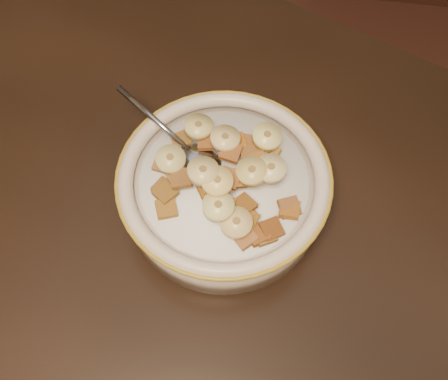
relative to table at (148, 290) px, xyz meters
The scene contains 45 objects.
table is the anchor object (origin of this frame).
chair 0.76m from the table, 87.30° to the left, with size 0.43×0.43×0.97m, color black.
cereal_bowl 0.13m from the table, 79.25° to the left, with size 0.21×0.21×0.05m, color beige.
milk 0.14m from the table, 79.25° to the left, with size 0.18×0.18×0.00m, color white.
spoon 0.15m from the table, 94.38° to the left, with size 0.04×0.05×0.01m, color #878EA1.
cereal_square_0 0.15m from the table, 44.48° to the left, with size 0.02×0.02×0.01m, color brown.
cereal_square_1 0.15m from the table, 45.68° to the left, with size 0.02×0.02×0.01m, color brown.
cereal_square_2 0.18m from the table, 72.36° to the left, with size 0.02×0.02×0.01m, color brown.
cereal_square_3 0.18m from the table, 51.49° to the left, with size 0.02×0.02×0.01m, color #955518.
cereal_square_4 0.18m from the table, 75.88° to the left, with size 0.02×0.02×0.01m, color brown.
cereal_square_5 0.11m from the table, 103.53° to the left, with size 0.02×0.02×0.01m, color brown.
cereal_square_6 0.13m from the table, 45.36° to the left, with size 0.02×0.02×0.01m, color brown.
cereal_square_7 0.18m from the table, 84.19° to the left, with size 0.02×0.02×0.01m, color brown.
cereal_square_8 0.14m from the table, 53.18° to the left, with size 0.02×0.02×0.01m, color #8A5F16.
cereal_square_9 0.15m from the table, 74.14° to the left, with size 0.02×0.02×0.01m, color brown.
cereal_square_10 0.10m from the table, 97.86° to the left, with size 0.02×0.02×0.01m, color #885D16.
cereal_square_11 0.15m from the table, 60.06° to the left, with size 0.02×0.02×0.01m, color brown.
cereal_square_12 0.14m from the table, 78.19° to the left, with size 0.02×0.02×0.01m, color #663411.
cereal_square_13 0.18m from the table, 52.26° to the left, with size 0.02×0.02×0.01m, color brown.
cereal_square_14 0.19m from the table, 80.47° to the left, with size 0.02×0.02×0.01m, color brown.
cereal_square_15 0.14m from the table, 45.00° to the left, with size 0.02×0.02×0.01m, color brown.
cereal_square_16 0.20m from the table, 77.95° to the left, with size 0.02×0.02×0.01m, color brown.
cereal_square_17 0.13m from the table, 64.92° to the left, with size 0.02×0.02×0.01m, color brown.
cereal_square_18 0.20m from the table, 73.59° to the left, with size 0.02×0.02×0.01m, color olive.
cereal_square_19 0.17m from the table, 105.55° to the left, with size 0.02×0.02×0.01m, color brown.
cereal_square_20 0.14m from the table, 110.56° to the left, with size 0.02×0.02×0.01m, color brown.
cereal_square_21 0.17m from the table, 94.09° to the left, with size 0.02×0.02×0.01m, color brown.
cereal_square_22 0.14m from the table, 57.08° to the left, with size 0.02×0.02×0.01m, color brown.
cereal_square_23 0.13m from the table, 96.24° to the left, with size 0.02×0.02×0.01m, color brown.
cereal_square_24 0.17m from the table, 82.59° to the left, with size 0.02×0.02×0.01m, color brown.
cereal_square_25 0.19m from the table, 75.44° to the left, with size 0.02×0.02×0.01m, color brown.
cereal_square_26 0.13m from the table, 98.38° to the left, with size 0.02×0.02×0.01m, color #975F2B.
cereal_square_27 0.18m from the table, 77.34° to the left, with size 0.02×0.02×0.01m, color brown.
cereal_square_28 0.12m from the table, 106.05° to the left, with size 0.02×0.02×0.01m, color olive.
cereal_square_29 0.16m from the table, 72.07° to the left, with size 0.02×0.02×0.01m, color #945F1F.
banana_slice_0 0.14m from the table, 105.88° to the left, with size 0.03×0.03×0.01m, color #E4D37C.
banana_slice_1 0.18m from the table, 99.56° to the left, with size 0.03×0.03×0.01m, color #CAC17F.
banana_slice_2 0.19m from the table, 65.68° to the left, with size 0.03×0.03×0.01m, color #FDEA9F.
banana_slice_3 0.18m from the table, 87.30° to the left, with size 0.03×0.03×0.01m, color beige.
banana_slice_4 0.15m from the table, 74.79° to the left, with size 0.03×0.03×0.01m, color #FDD679.
banana_slice_5 0.15m from the table, 84.01° to the left, with size 0.03×0.03×0.01m, color #EFD38F.
banana_slice_6 0.13m from the table, 52.06° to the left, with size 0.03×0.03×0.01m, color #DDBE76.
banana_slice_7 0.13m from the table, 64.07° to the left, with size 0.03×0.03×0.01m, color #FAEE98.
banana_slice_8 0.21m from the table, 76.45° to the left, with size 0.03×0.03×0.01m, color #FEEE9C.
banana_slice_9 0.17m from the table, 69.22° to the left, with size 0.03×0.03×0.01m, color #F2D776.
Camera 1 is at (0.15, -0.10, 1.25)m, focal length 40.00 mm.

